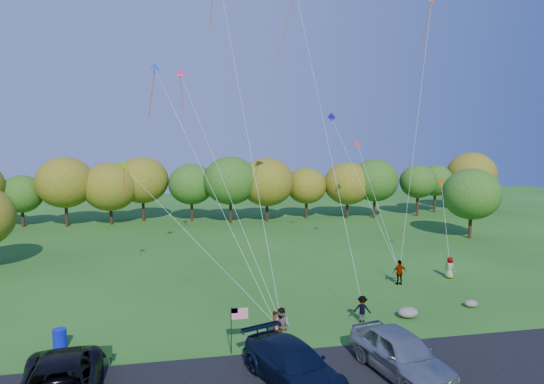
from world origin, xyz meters
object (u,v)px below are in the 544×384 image
Objects in this scene: minivan_silver at (401,353)px; flyer_a at (276,327)px; minivan_navy at (293,365)px; flyer_d at (400,272)px; park_bench at (92,355)px; flyer_b at (282,326)px; flyer_e at (450,268)px; trash_barrel at (60,339)px; flyer_c at (362,309)px.

minivan_silver reaches higher than flyer_a.
minivan_navy is 4.94m from minivan_silver.
flyer_d reaches higher than flyer_a.
park_bench is (-8.97, -0.96, -0.30)m from flyer_a.
flyer_b is (0.40, 4.17, 0.04)m from minivan_navy.
park_bench is (-24.28, -9.83, -0.28)m from flyer_e.
minivan_silver is 3.15× the size of park_bench.
flyer_b reaches higher than minivan_navy.
trash_barrel is at bearing 16.10° from flyer_d.
trash_barrel is at bearing 133.63° from flyer_a.
flyer_c is at bearing -20.58° from flyer_a.
park_bench is 1.83× the size of trash_barrel.
flyer_c reaches higher than park_bench.
minivan_silver is 3.45× the size of flyer_a.
minivan_navy is at bearing 47.88° from flyer_d.
flyer_e is at bearing 20.76° from minivan_navy.
flyer_e is at bearing -116.73° from flyer_c.
minivan_navy is at bearing -130.70° from flyer_a.
trash_barrel is (-11.18, 1.71, -0.46)m from flyer_b.
flyer_e is (4.47, 0.76, -0.09)m from flyer_d.
flyer_e is (15.31, 8.87, -0.02)m from flyer_a.
flyer_c is at bearing 15.78° from park_bench.
flyer_d is at bearing -102.83° from flyer_c.
flyer_b is at bearing -83.86° from flyer_a.
minivan_navy is 3.28× the size of flyer_d.
minivan_navy is 3.22× the size of park_bench.
park_bench is (-13.76, 3.55, -0.51)m from minivan_silver.
park_bench is at bearing -132.99° from flyer_b.
flyer_e is 26.19m from park_bench.
flyer_c is 1.55× the size of trash_barrel.
trash_barrel is at bearing 134.02° from park_bench.
flyer_c is 0.85× the size of park_bench.
flyer_c is at bearing 48.74° from flyer_d.
flyer_a is 11.03m from trash_barrel.
park_bench is (-8.82, 3.47, -0.38)m from minivan_navy.
flyer_c is at bearing 72.92° from minivan_silver.
park_bench is (-9.22, -0.70, -0.42)m from flyer_b.
flyer_b is (-4.54, 4.25, -0.09)m from minivan_silver.
minivan_navy is 4.43m from flyer_a.
flyer_a is (-4.79, 4.51, -0.21)m from minivan_silver.
flyer_b is (0.25, -0.25, 0.12)m from flyer_a.
flyer_a is 0.93× the size of flyer_d.
minivan_silver is 3.54× the size of flyer_e.
flyer_b is 1.04× the size of park_bench.
flyer_b is 1.06× the size of flyer_d.
flyer_a reaches higher than trash_barrel.
flyer_b is at bearing -8.71° from trash_barrel.
flyer_c is 16.40m from trash_barrel.
minivan_silver is 6.34m from flyer_c.
flyer_b is 5.60m from flyer_c.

